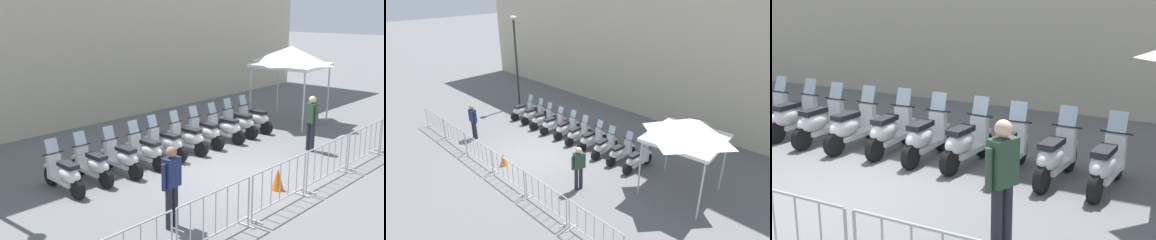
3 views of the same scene
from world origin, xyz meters
The scene contains 23 objects.
ground_plane centered at (0.00, 0.00, 0.00)m, with size 120.00×120.00×0.00m, color slate.
building_facade centered at (0.78, 8.35, 5.41)m, with size 28.00×2.40×10.83m, color beige.
motorcycle_0 centered at (-3.67, 2.47, 0.45)m, with size 0.60×1.72×1.24m.
motorcycle_1 centered at (-2.80, 2.45, 0.45)m, with size 0.59×1.72×1.24m.
motorcycle_2 centered at (-1.95, 2.28, 0.45)m, with size 0.58×1.73×1.24m.
motorcycle_3 centered at (-1.09, 2.21, 0.45)m, with size 0.60×1.72×1.24m.
motorcycle_4 centered at (-0.22, 2.24, 0.45)m, with size 0.56×1.72×1.24m.
motorcycle_5 centered at (0.63, 2.11, 0.45)m, with size 0.56×1.73×1.24m.
motorcycle_6 centered at (1.49, 2.07, 0.45)m, with size 0.64×1.72×1.24m.
motorcycle_7 centered at (2.34, 1.89, 0.45)m, with size 0.56×1.73×1.24m.
motorcycle_8 centered at (3.20, 1.88, 0.45)m, with size 0.63×1.72×1.24m.
motorcycle_9 centered at (4.06, 1.79, 0.45)m, with size 0.63×1.72×1.24m.
barrier_segment_0 centered at (-5.69, -1.63, 0.53)m, with size 2.11×0.62×1.07m.
barrier_segment_1 centered at (-3.49, -1.84, 0.53)m, with size 2.11×0.62×1.07m.
barrier_segment_2 centered at (-1.30, -2.04, 0.53)m, with size 2.11×0.62×1.07m.
barrier_segment_3 centered at (0.90, -2.25, 0.53)m, with size 2.11×0.62×1.07m.
barrier_segment_4 centered at (3.09, -2.45, 0.53)m, with size 2.11×0.62×1.07m.
barrier_segment_5 centered at (5.29, -2.66, 0.53)m, with size 2.11×0.62×1.07m.
street_lamp centered at (-5.35, 3.64, 3.27)m, with size 0.36×0.36×5.37m.
officer_near_row_end centered at (-3.51, -0.77, 0.98)m, with size 0.55×0.23×1.73m.
officer_mid_plaza centered at (3.12, -0.77, 0.98)m, with size 0.36×0.50×1.73m.
canopy_tent centered at (6.05, 1.45, 2.51)m, with size 2.40×2.40×2.91m.
traffic_cone centered at (-0.36, -1.50, 0.28)m, with size 0.32×0.32×0.55m, color orange.
Camera 2 is at (9.65, -8.57, 7.10)m, focal length 30.51 mm.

